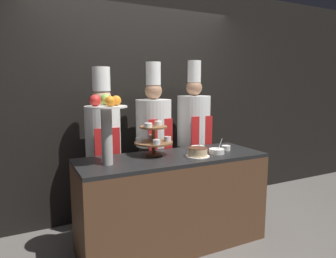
% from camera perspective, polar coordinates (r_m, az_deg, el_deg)
% --- Properties ---
extents(wall_back, '(10.00, 0.06, 2.80)m').
position_cam_1_polar(wall_back, '(3.66, -5.78, 5.52)').
color(wall_back, black).
rests_on(wall_back, ground_plane).
extents(buffet_counter, '(1.82, 0.65, 0.90)m').
position_cam_1_polar(buffet_counter, '(3.02, 0.86, -13.53)').
color(buffet_counter, brown).
rests_on(buffet_counter, ground_plane).
extents(tiered_stand, '(0.37, 0.37, 0.33)m').
position_cam_1_polar(tiered_stand, '(2.89, -2.77, -1.81)').
color(tiered_stand, brown).
rests_on(tiered_stand, buffet_counter).
extents(fruit_pedestal, '(0.36, 0.36, 0.60)m').
position_cam_1_polar(fruit_pedestal, '(2.57, -11.67, 1.92)').
color(fruit_pedestal, '#B2ADA8').
rests_on(fruit_pedestal, buffet_counter).
extents(cake_round, '(0.23, 0.23, 0.09)m').
position_cam_1_polar(cake_round, '(2.87, 5.65, -4.45)').
color(cake_round, white).
rests_on(cake_round, buffet_counter).
extents(cup_white, '(0.09, 0.09, 0.05)m').
position_cam_1_polar(cup_white, '(3.19, 10.98, -3.57)').
color(cup_white, white).
rests_on(cup_white, buffet_counter).
extents(serving_bowl_near, '(0.15, 0.15, 0.15)m').
position_cam_1_polar(serving_bowl_near, '(3.02, 9.25, -4.19)').
color(serving_bowl_near, white).
rests_on(serving_bowl_near, buffet_counter).
extents(serving_bowl_far, '(0.14, 0.14, 0.15)m').
position_cam_1_polar(serving_bowl_far, '(3.14, 5.72, -3.68)').
color(serving_bowl_far, white).
rests_on(serving_bowl_far, buffet_counter).
extents(chef_left, '(0.36, 0.36, 1.76)m').
position_cam_1_polar(chef_left, '(3.19, -12.21, -3.02)').
color(chef_left, black).
rests_on(chef_left, ground_plane).
extents(chef_center_left, '(0.40, 0.40, 1.83)m').
position_cam_1_polar(chef_center_left, '(3.37, -2.73, -1.85)').
color(chef_center_left, '#38332D').
rests_on(chef_center_left, ground_plane).
extents(chef_center_right, '(0.39, 0.39, 1.86)m').
position_cam_1_polar(chef_center_right, '(3.61, 4.88, -0.98)').
color(chef_center_right, '#28282D').
rests_on(chef_center_right, ground_plane).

